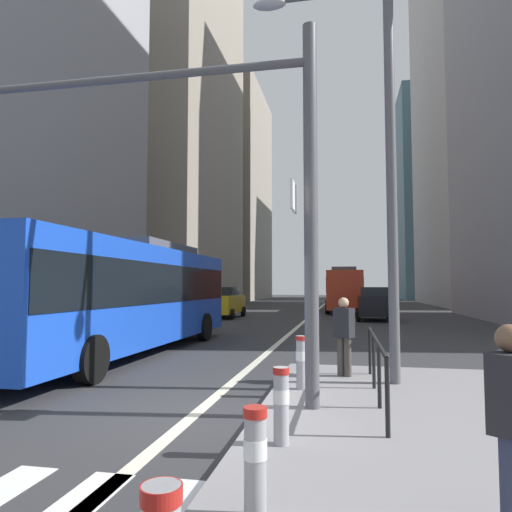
# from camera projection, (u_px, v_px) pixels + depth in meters

# --- Properties ---
(ground_plane) EXTENTS (160.00, 160.00, 0.00)m
(ground_plane) POSITION_uv_depth(u_px,v_px,m) (305.00, 320.00, 26.79)
(ground_plane) COLOR #303033
(lane_centre_line) EXTENTS (0.20, 80.00, 0.01)m
(lane_centre_line) POSITION_uv_depth(u_px,v_px,m) (316.00, 311.00, 36.58)
(lane_centre_line) COLOR beige
(lane_centre_line) RESTS_ON ground
(office_tower_left_mid) EXTENTS (11.85, 20.52, 54.30)m
(office_tower_left_mid) POSITION_uv_depth(u_px,v_px,m) (168.00, 51.00, 49.26)
(office_tower_left_mid) COLOR gray
(office_tower_left_mid) RESTS_ON ground
(office_tower_left_far) EXTENTS (11.72, 18.83, 32.53)m
(office_tower_left_far) POSITION_uv_depth(u_px,v_px,m) (226.00, 196.00, 72.37)
(office_tower_left_far) COLOR gray
(office_tower_left_far) RESTS_ON ground
(office_tower_right_mid) EXTENTS (11.59, 21.15, 43.31)m
(office_tower_right_mid) POSITION_uv_depth(u_px,v_px,m) (481.00, 104.00, 49.70)
(office_tower_right_mid) COLOR #9E9EA3
(office_tower_right_mid) RESTS_ON ground
(office_tower_right_far) EXTENTS (12.69, 18.62, 31.59)m
(office_tower_right_far) POSITION_uv_depth(u_px,v_px,m) (438.00, 199.00, 73.05)
(office_tower_right_far) COLOR slate
(office_tower_right_far) RESTS_ON ground
(city_bus_blue_oncoming) EXTENTS (2.75, 11.81, 3.40)m
(city_bus_blue_oncoming) POSITION_uv_depth(u_px,v_px,m) (126.00, 291.00, 13.42)
(city_bus_blue_oncoming) COLOR blue
(city_bus_blue_oncoming) RESTS_ON ground
(sedan_white_oncoming) EXTENTS (2.13, 4.34, 1.94)m
(sedan_white_oncoming) POSITION_uv_depth(u_px,v_px,m) (19.00, 318.00, 14.57)
(sedan_white_oncoming) COLOR silver
(sedan_white_oncoming) RESTS_ON ground
(city_bus_red_receding) EXTENTS (2.92, 10.59, 3.40)m
(city_bus_red_receding) POSITION_uv_depth(u_px,v_px,m) (343.00, 288.00, 36.17)
(city_bus_red_receding) COLOR red
(city_bus_red_receding) RESTS_ON ground
(car_oncoming_mid) EXTENTS (2.05, 4.54, 1.94)m
(car_oncoming_mid) POSITION_uv_depth(u_px,v_px,m) (224.00, 302.00, 29.24)
(car_oncoming_mid) COLOR gold
(car_oncoming_mid) RESTS_ON ground
(car_receding_near) EXTENTS (2.06, 4.03, 1.94)m
(car_receding_near) POSITION_uv_depth(u_px,v_px,m) (374.00, 303.00, 26.93)
(car_receding_near) COLOR black
(car_receding_near) RESTS_ON ground
(car_receding_far) EXTENTS (2.09, 4.19, 1.94)m
(car_receding_far) POSITION_uv_depth(u_px,v_px,m) (355.00, 294.00, 56.10)
(car_receding_far) COLOR #232838
(car_receding_far) RESTS_ON ground
(traffic_signal_gantry) EXTENTS (7.12, 0.65, 6.00)m
(traffic_signal_gantry) POSITION_uv_depth(u_px,v_px,m) (165.00, 156.00, 7.66)
(traffic_signal_gantry) COLOR #515156
(traffic_signal_gantry) RESTS_ON median_island
(street_lamp_post) EXTENTS (5.50, 0.32, 8.00)m
(street_lamp_post) POSITION_uv_depth(u_px,v_px,m) (390.00, 118.00, 9.04)
(street_lamp_post) COLOR #56565B
(street_lamp_post) RESTS_ON median_island
(bollard_left) EXTENTS (0.20, 0.20, 0.86)m
(bollard_left) POSITION_uv_depth(u_px,v_px,m) (255.00, 456.00, 3.68)
(bollard_left) COLOR #99999E
(bollard_left) RESTS_ON median_island
(bollard_right) EXTENTS (0.20, 0.20, 0.89)m
(bollard_right) POSITION_uv_depth(u_px,v_px,m) (281.00, 401.00, 5.37)
(bollard_right) COLOR #99999E
(bollard_right) RESTS_ON median_island
(bollard_back) EXTENTS (0.20, 0.20, 0.95)m
(bollard_back) POSITION_uv_depth(u_px,v_px,m) (301.00, 359.00, 8.25)
(bollard_back) COLOR #99999E
(bollard_back) RESTS_ON median_island
(pedestrian_railing) EXTENTS (0.06, 4.18, 0.98)m
(pedestrian_railing) POSITION_uv_depth(u_px,v_px,m) (376.00, 353.00, 7.66)
(pedestrian_railing) COLOR black
(pedestrian_railing) RESTS_ON median_island
(pedestrian_walking) EXTENTS (0.45, 0.40, 1.60)m
(pedestrian_walking) POSITION_uv_depth(u_px,v_px,m) (344.00, 333.00, 9.47)
(pedestrian_walking) COLOR #423D38
(pedestrian_walking) RESTS_ON median_island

